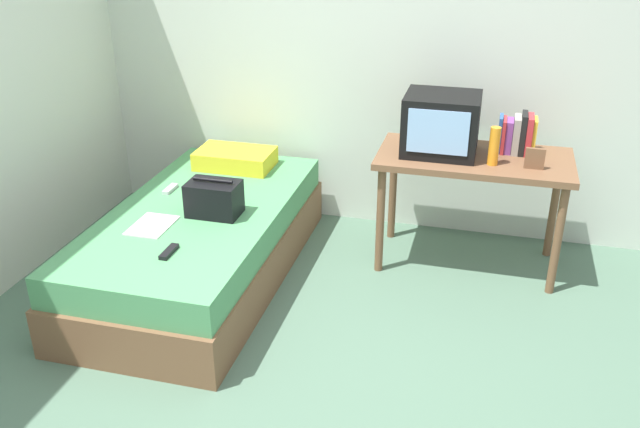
{
  "coord_description": "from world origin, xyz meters",
  "views": [
    {
      "loc": [
        0.77,
        -2.49,
        2.19
      ],
      "look_at": [
        -0.13,
        0.91,
        0.51
      ],
      "focal_mm": 38.39,
      "sensor_mm": 36.0,
      "label": 1
    }
  ],
  "objects_px": {
    "water_bottle": "(494,146)",
    "remote_silver": "(170,189)",
    "picture_frame": "(535,159)",
    "pillow": "(235,158)",
    "desk": "(473,170)",
    "book_row": "(518,135)",
    "magazine": "(152,225)",
    "handbag": "(214,198)",
    "tv": "(441,124)",
    "bed": "(201,243)",
    "remote_dark": "(169,252)"
  },
  "relations": [
    {
      "from": "remote_silver",
      "to": "remote_dark",
      "type": "bearing_deg",
      "value": -64.46
    },
    {
      "from": "remote_silver",
      "to": "magazine",
      "type": "bearing_deg",
      "value": -75.64
    },
    {
      "from": "book_row",
      "to": "remote_silver",
      "type": "distance_m",
      "value": 2.17
    },
    {
      "from": "picture_frame",
      "to": "magazine",
      "type": "relative_size",
      "value": 0.43
    },
    {
      "from": "bed",
      "to": "pillow",
      "type": "distance_m",
      "value": 0.75
    },
    {
      "from": "picture_frame",
      "to": "book_row",
      "type": "bearing_deg",
      "value": 111.89
    },
    {
      "from": "handbag",
      "to": "water_bottle",
      "type": "bearing_deg",
      "value": 18.84
    },
    {
      "from": "bed",
      "to": "picture_frame",
      "type": "height_order",
      "value": "picture_frame"
    },
    {
      "from": "tv",
      "to": "remote_dark",
      "type": "xyz_separation_m",
      "value": [
        -1.26,
        -1.16,
        -0.44
      ]
    },
    {
      "from": "desk",
      "to": "pillow",
      "type": "relative_size",
      "value": 2.26
    },
    {
      "from": "book_row",
      "to": "picture_frame",
      "type": "relative_size",
      "value": 2.01
    },
    {
      "from": "desk",
      "to": "book_row",
      "type": "relative_size",
      "value": 4.68
    },
    {
      "from": "bed",
      "to": "tv",
      "type": "bearing_deg",
      "value": 24.0
    },
    {
      "from": "picture_frame",
      "to": "remote_silver",
      "type": "height_order",
      "value": "picture_frame"
    },
    {
      "from": "bed",
      "to": "water_bottle",
      "type": "xyz_separation_m",
      "value": [
        1.67,
        0.47,
        0.62
      ]
    },
    {
      "from": "picture_frame",
      "to": "remote_silver",
      "type": "xyz_separation_m",
      "value": [
        -2.18,
        -0.27,
        -0.32
      ]
    },
    {
      "from": "picture_frame",
      "to": "handbag",
      "type": "height_order",
      "value": "picture_frame"
    },
    {
      "from": "magazine",
      "to": "remote_dark",
      "type": "distance_m",
      "value": 0.36
    },
    {
      "from": "water_bottle",
      "to": "remote_silver",
      "type": "relative_size",
      "value": 1.57
    },
    {
      "from": "bed",
      "to": "remote_silver",
      "type": "xyz_separation_m",
      "value": [
        -0.28,
        0.2,
        0.25
      ]
    },
    {
      "from": "magazine",
      "to": "desk",
      "type": "bearing_deg",
      "value": 27.18
    },
    {
      "from": "handbag",
      "to": "tv",
      "type": "bearing_deg",
      "value": 28.1
    },
    {
      "from": "picture_frame",
      "to": "pillow",
      "type": "distance_m",
      "value": 1.96
    },
    {
      "from": "tv",
      "to": "bed",
      "type": "bearing_deg",
      "value": -156.0
    },
    {
      "from": "water_bottle",
      "to": "picture_frame",
      "type": "relative_size",
      "value": 1.83
    },
    {
      "from": "magazine",
      "to": "bed",
      "type": "bearing_deg",
      "value": 61.78
    },
    {
      "from": "tv",
      "to": "remote_silver",
      "type": "bearing_deg",
      "value": -166.21
    },
    {
      "from": "bed",
      "to": "remote_dark",
      "type": "relative_size",
      "value": 12.82
    },
    {
      "from": "desk",
      "to": "remote_dark",
      "type": "height_order",
      "value": "desk"
    },
    {
      "from": "desk",
      "to": "picture_frame",
      "type": "distance_m",
      "value": 0.39
    },
    {
      "from": "remote_dark",
      "to": "remote_silver",
      "type": "xyz_separation_m",
      "value": [
        -0.36,
        0.76,
        0.0
      ]
    },
    {
      "from": "pillow",
      "to": "remote_dark",
      "type": "bearing_deg",
      "value": -84.84
    },
    {
      "from": "pillow",
      "to": "magazine",
      "type": "bearing_deg",
      "value": -97.25
    },
    {
      "from": "magazine",
      "to": "water_bottle",
      "type": "bearing_deg",
      "value": 22.68
    },
    {
      "from": "tv",
      "to": "pillow",
      "type": "bearing_deg",
      "value": 176.1
    },
    {
      "from": "pillow",
      "to": "book_row",
      "type": "bearing_deg",
      "value": 0.83
    },
    {
      "from": "water_bottle",
      "to": "remote_dark",
      "type": "xyz_separation_m",
      "value": [
        -1.58,
        -1.03,
        -0.37
      ]
    },
    {
      "from": "bed",
      "to": "book_row",
      "type": "relative_size",
      "value": 8.07
    },
    {
      "from": "bed",
      "to": "water_bottle",
      "type": "height_order",
      "value": "water_bottle"
    },
    {
      "from": "book_row",
      "to": "magazine",
      "type": "height_order",
      "value": "book_row"
    },
    {
      "from": "bed",
      "to": "picture_frame",
      "type": "relative_size",
      "value": 16.22
    },
    {
      "from": "picture_frame",
      "to": "pillow",
      "type": "height_order",
      "value": "picture_frame"
    },
    {
      "from": "book_row",
      "to": "pillow",
      "type": "xyz_separation_m",
      "value": [
        -1.83,
        -0.03,
        -0.32
      ]
    },
    {
      "from": "remote_dark",
      "to": "water_bottle",
      "type": "bearing_deg",
      "value": 33.11
    },
    {
      "from": "tv",
      "to": "book_row",
      "type": "bearing_deg",
      "value": 14.89
    },
    {
      "from": "picture_frame",
      "to": "pillow",
      "type": "relative_size",
      "value": 0.24
    },
    {
      "from": "desk",
      "to": "magazine",
      "type": "xyz_separation_m",
      "value": [
        -1.72,
        -0.88,
        -0.17
      ]
    },
    {
      "from": "handbag",
      "to": "desk",
      "type": "bearing_deg",
      "value": 24.23
    },
    {
      "from": "desk",
      "to": "book_row",
      "type": "height_order",
      "value": "book_row"
    },
    {
      "from": "pillow",
      "to": "picture_frame",
      "type": "bearing_deg",
      "value": -6.71
    }
  ]
}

